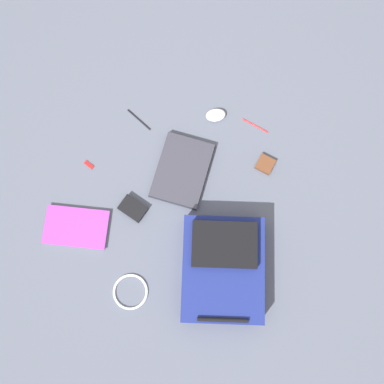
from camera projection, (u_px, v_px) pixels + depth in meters
The scene contains 11 objects.
ground_plane at pixel (187, 196), 1.86m from camera, with size 3.32×3.32×0.00m, color #4C5160.
backpack at pixel (223, 267), 1.73m from camera, with size 0.51×0.45×0.16m.
laptop at pixel (182, 170), 1.86m from camera, with size 0.33×0.25×0.03m.
book_red at pixel (76, 227), 1.82m from camera, with size 0.24×0.31×0.02m.
computer_mouse at pixel (216, 115), 1.91m from camera, with size 0.06×0.09×0.03m, color silver.
cable_coil at pixel (130, 292), 1.77m from camera, with size 0.15×0.15×0.01m, color silver.
power_brick at pixel (133, 209), 1.83m from camera, with size 0.08×0.11×0.03m, color black.
pen_black at pixel (139, 119), 1.92m from camera, with size 0.01×0.01×0.14m, color black.
pen_blue at pixel (255, 125), 1.91m from camera, with size 0.01×0.01×0.13m, color red.
earbud_pouch at pixel (265, 164), 1.87m from camera, with size 0.07×0.07×0.02m, color #59331E.
usb_stick at pixel (89, 165), 1.88m from camera, with size 0.02×0.05×0.01m, color #B21919.
Camera 1 is at (0.30, 0.14, 1.83)m, focal length 38.94 mm.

